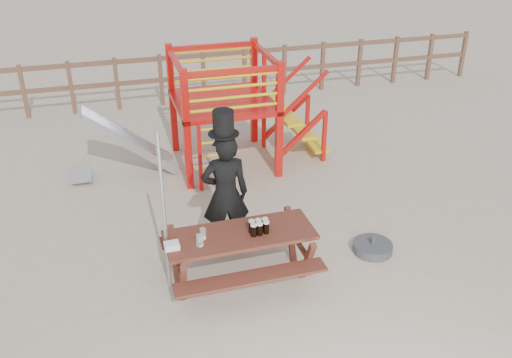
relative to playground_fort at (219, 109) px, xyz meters
The scene contains 10 objects.
ground 3.74m from the playground_fort, 91.99° to the right, with size 60.00×60.00×0.00m, color #B9AA90.
back_fence 3.44m from the playground_fort, 92.08° to the left, with size 15.09×0.09×1.20m.
playground_fort is the anchor object (origin of this frame).
picnic_table 3.60m from the playground_fort, 98.63° to the right, with size 1.93×1.34×0.74m.
man_with_hat 2.81m from the playground_fort, 101.11° to the right, with size 0.68×0.47×2.13m.
metal_pole 3.67m from the playground_fort, 113.29° to the right, with size 0.05×0.05×2.19m, color #B2B2B7.
parasol_base 3.82m from the playground_fort, 66.80° to the right, with size 0.56×0.56×0.24m.
paper_bag 3.88m from the playground_fort, 111.39° to the right, with size 0.18×0.14×0.08m, color white.
stout_pints 3.57m from the playground_fort, 94.69° to the right, with size 0.26×0.18×0.17m.
empty_glasses 3.74m from the playground_fort, 106.29° to the right, with size 0.15×0.22×0.15m.
Camera 1 is at (-1.88, -5.82, 4.74)m, focal length 40.00 mm.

